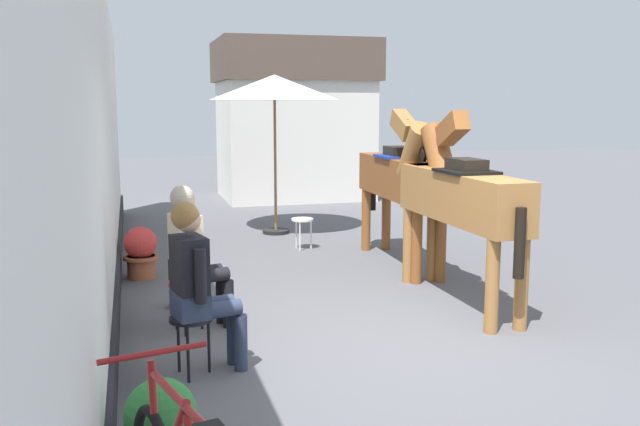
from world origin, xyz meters
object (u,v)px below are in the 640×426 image
saddled_horse_near (455,195)px  saddled_horse_far (404,179)px  flower_planter_farthest (141,251)px  satchel_bag (183,298)px  seated_visitor_far (192,250)px  cafe_parasol (274,88)px  spare_stool_white (302,222)px  seated_visitor_near (198,279)px

saddled_horse_near → saddled_horse_far: same height
flower_planter_farthest → satchel_bag: (0.40, -1.38, -0.23)m
satchel_bag → saddled_horse_near: bearing=170.6°
seated_visitor_far → cafe_parasol: 5.20m
seated_visitor_far → saddled_horse_near: saddled_horse_near is taller
saddled_horse_far → spare_stool_white: saddled_horse_far is taller
seated_visitor_near → satchel_bag: seated_visitor_near is taller
flower_planter_farthest → satchel_bag: 1.46m
saddled_horse_far → flower_planter_farthest: size_ratio=4.68×
spare_stool_white → satchel_bag: 3.16m
seated_visitor_near → saddled_horse_near: bearing=25.5°
cafe_parasol → satchel_bag: bearing=-115.2°
seated_visitor_near → saddled_horse_far: 4.20m
seated_visitor_far → satchel_bag: size_ratio=4.96×
flower_planter_farthest → saddled_horse_near: bearing=-30.3°
seated_visitor_near → satchel_bag: size_ratio=4.96×
flower_planter_farthest → cafe_parasol: bearing=48.1°
seated_visitor_near → seated_visitor_far: same height
flower_planter_farthest → cafe_parasol: 3.87m
saddled_horse_near → satchel_bag: (-2.85, 0.52, -1.06)m
flower_planter_farthest → spare_stool_white: (2.32, 1.10, 0.07)m
seated_visitor_near → cafe_parasol: 6.21m
cafe_parasol → seated_visitor_near: bearing=-107.6°
seated_visitor_far → cafe_parasol: (1.76, 4.63, 1.59)m
saddled_horse_near → satchel_bag: size_ratio=10.70×
seated_visitor_far → satchel_bag: seated_visitor_far is taller
seated_visitor_near → saddled_horse_near: 3.19m
saddled_horse_far → seated_visitor_near: bearing=-134.7°
flower_planter_farthest → seated_visitor_far: bearing=-78.5°
flower_planter_farthest → spare_stool_white: 2.57m
saddled_horse_near → flower_planter_farthest: 3.86m
saddled_horse_near → cafe_parasol: (-1.05, 4.35, 1.20)m
seated_visitor_far → flower_planter_farthest: seated_visitor_far is taller
spare_stool_white → cafe_parasol: bearing=94.9°
saddled_horse_near → spare_stool_white: (-0.93, 3.00, -0.76)m
seated_visitor_near → seated_visitor_far: bearing=87.1°
saddled_horse_near → spare_stool_white: size_ratio=6.52×
cafe_parasol → spare_stool_white: (0.12, -1.35, -1.96)m
seated_visitor_far → satchel_bag: 1.04m
saddled_horse_near → satchel_bag: saddled_horse_near is taller
seated_visitor_near → seated_visitor_far: size_ratio=1.00×
seated_visitor_near → satchel_bag: bearing=89.8°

